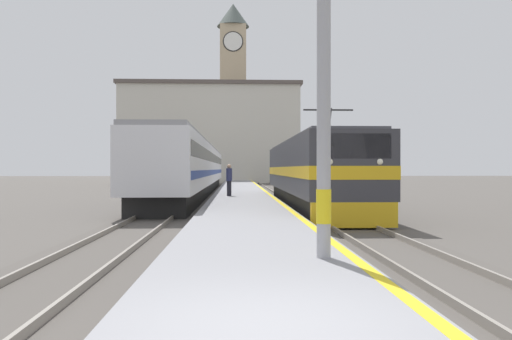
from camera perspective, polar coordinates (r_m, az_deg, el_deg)
ground_plane at (r=35.01m, az=-1.66°, el=-3.06°), size 200.00×200.00×0.00m
platform at (r=30.01m, az=-1.55°, el=-3.21°), size 3.59×140.00×0.41m
rail_track_near at (r=30.25m, az=4.82°, el=-3.51°), size 2.83×140.00×0.16m
rail_track_far at (r=30.18m, az=-8.32°, el=-3.52°), size 2.83×140.00×0.16m
locomotive_train at (r=24.92m, az=6.35°, el=-0.34°), size 2.92×18.32×4.38m
passenger_train at (r=38.77m, az=-6.98°, el=0.26°), size 2.92×40.40×3.77m
catenary_mast at (r=9.24m, az=8.30°, el=17.54°), size 2.52×0.26×8.64m
person_on_platform at (r=28.56m, az=-3.09°, el=-1.05°), size 0.34×0.34×1.82m
clock_tower at (r=77.87m, az=-2.63°, el=9.43°), size 4.93×4.93×27.38m
station_building at (r=70.84m, az=-5.18°, el=4.12°), size 24.81×10.16×13.68m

